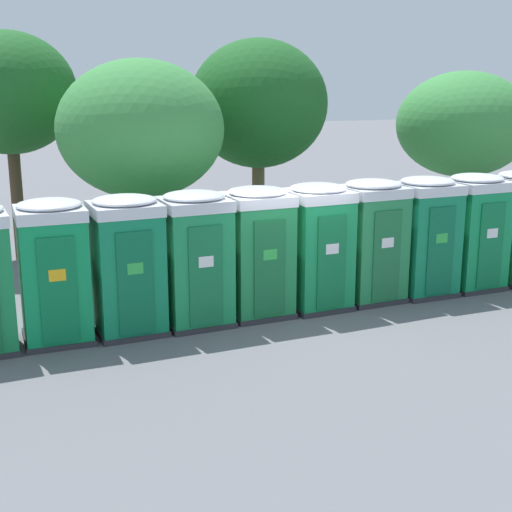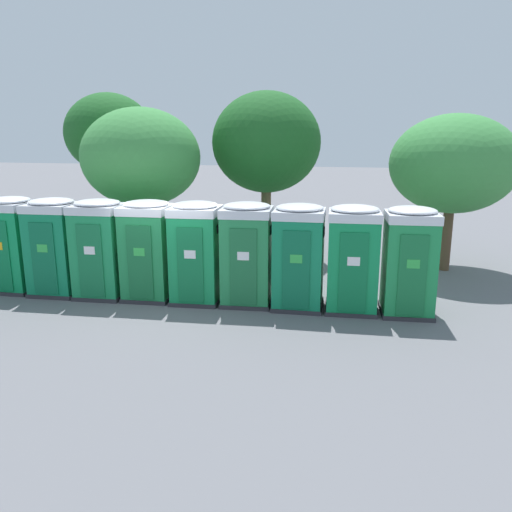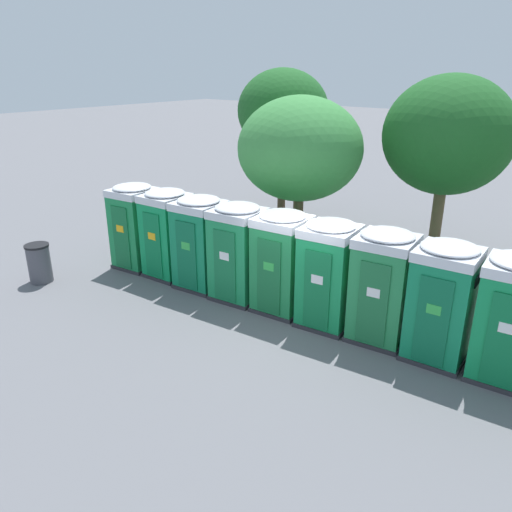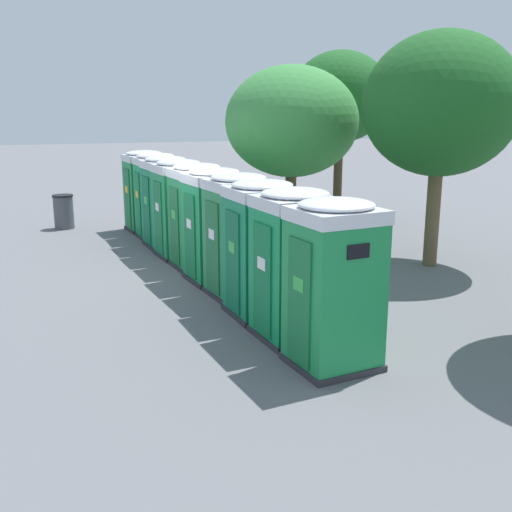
{
  "view_description": "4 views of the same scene",
  "coord_description": "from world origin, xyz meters",
  "px_view_note": "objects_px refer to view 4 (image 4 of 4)",
  "views": [
    {
      "loc": [
        -4.97,
        -12.65,
        4.53
      ],
      "look_at": [
        -0.68,
        0.03,
        1.19
      ],
      "focal_mm": 50.0,
      "sensor_mm": 36.0,
      "label": 1
    },
    {
      "loc": [
        4.92,
        -11.33,
        4.06
      ],
      "look_at": [
        2.14,
        0.2,
        1.23
      ],
      "focal_mm": 35.0,
      "sensor_mm": 36.0,
      "label": 2
    },
    {
      "loc": [
        5.81,
        -9.23,
        5.75
      ],
      "look_at": [
        -1.39,
        -0.01,
        1.26
      ],
      "focal_mm": 35.0,
      "sensor_mm": 36.0,
      "label": 3
    },
    {
      "loc": [
        13.2,
        -3.65,
        3.74
      ],
      "look_at": [
        2.84,
        0.25,
        1.05
      ],
      "focal_mm": 42.0,
      "sensor_mm": 36.0,
      "label": 4
    }
  ],
  "objects_px": {
    "portapotty_7": "(262,248)",
    "portapotty_8": "(294,264)",
    "portapotty_6": "(239,235)",
    "street_tree_1": "(440,105)",
    "portapotty_0": "(145,190)",
    "street_tree_3": "(340,97)",
    "portapotty_1": "(157,195)",
    "portapotty_3": "(179,208)",
    "portapotty_2": "(166,201)",
    "portapotty_5": "(214,225)",
    "portapotty_9": "(334,284)",
    "street_tree_2": "(292,122)",
    "portapotty_4": "(197,215)",
    "trash_can": "(64,212)"
  },
  "relations": [
    {
      "from": "trash_can",
      "to": "portapotty_6",
      "type": "bearing_deg",
      "value": 18.41
    },
    {
      "from": "portapotty_2",
      "to": "street_tree_2",
      "type": "relative_size",
      "value": 0.51
    },
    {
      "from": "portapotty_3",
      "to": "street_tree_1",
      "type": "height_order",
      "value": "street_tree_1"
    },
    {
      "from": "street_tree_1",
      "to": "portapotty_7",
      "type": "bearing_deg",
      "value": -69.49
    },
    {
      "from": "portapotty_4",
      "to": "portapotty_8",
      "type": "distance_m",
      "value": 5.11
    },
    {
      "from": "portapotty_1",
      "to": "portapotty_6",
      "type": "bearing_deg",
      "value": 3.51
    },
    {
      "from": "portapotty_3",
      "to": "portapotty_6",
      "type": "distance_m",
      "value": 3.83
    },
    {
      "from": "portapotty_3",
      "to": "portapotty_7",
      "type": "xyz_separation_m",
      "value": [
        5.1,
        0.32,
        0.0
      ]
    },
    {
      "from": "portapotty_0",
      "to": "trash_can",
      "type": "xyz_separation_m",
      "value": [
        -1.24,
        -2.45,
        -0.73
      ]
    },
    {
      "from": "portapotty_1",
      "to": "street_tree_3",
      "type": "relative_size",
      "value": 0.45
    },
    {
      "from": "portapotty_2",
      "to": "portapotty_5",
      "type": "bearing_deg",
      "value": 3.64
    },
    {
      "from": "portapotty_3",
      "to": "portapotty_8",
      "type": "relative_size",
      "value": 1.0
    },
    {
      "from": "portapotty_6",
      "to": "portapotty_7",
      "type": "distance_m",
      "value": 1.28
    },
    {
      "from": "portapotty_2",
      "to": "portapotty_3",
      "type": "relative_size",
      "value": 1.0
    },
    {
      "from": "portapotty_5",
      "to": "trash_can",
      "type": "relative_size",
      "value": 2.3
    },
    {
      "from": "portapotty_5",
      "to": "trash_can",
      "type": "height_order",
      "value": "portapotty_5"
    },
    {
      "from": "portapotty_9",
      "to": "portapotty_4",
      "type": "bearing_deg",
      "value": -177.02
    },
    {
      "from": "portapotty_9",
      "to": "street_tree_2",
      "type": "xyz_separation_m",
      "value": [
        -8.02,
        2.85,
        2.16
      ]
    },
    {
      "from": "portapotty_0",
      "to": "street_tree_3",
      "type": "distance_m",
      "value": 7.12
    },
    {
      "from": "portapotty_6",
      "to": "portapotty_3",
      "type": "bearing_deg",
      "value": -175.32
    },
    {
      "from": "portapotty_3",
      "to": "street_tree_2",
      "type": "xyz_separation_m",
      "value": [
        -0.37,
        3.32,
        2.16
      ]
    },
    {
      "from": "street_tree_3",
      "to": "portapotty_9",
      "type": "bearing_deg",
      "value": -28.42
    },
    {
      "from": "portapotty_1",
      "to": "street_tree_1",
      "type": "height_order",
      "value": "street_tree_1"
    },
    {
      "from": "portapotty_1",
      "to": "portapotty_8",
      "type": "xyz_separation_m",
      "value": [
        8.93,
        0.48,
        -0.0
      ]
    },
    {
      "from": "portapotty_1",
      "to": "portapotty_3",
      "type": "bearing_deg",
      "value": 1.76
    },
    {
      "from": "portapotty_5",
      "to": "street_tree_1",
      "type": "height_order",
      "value": "street_tree_1"
    },
    {
      "from": "portapotty_6",
      "to": "portapotty_7",
      "type": "relative_size",
      "value": 1.0
    },
    {
      "from": "portapotty_8",
      "to": "street_tree_1",
      "type": "distance_m",
      "value": 6.62
    },
    {
      "from": "portapotty_3",
      "to": "street_tree_2",
      "type": "height_order",
      "value": "street_tree_2"
    },
    {
      "from": "portapotty_7",
      "to": "portapotty_8",
      "type": "distance_m",
      "value": 1.28
    },
    {
      "from": "portapotty_7",
      "to": "portapotty_1",
      "type": "bearing_deg",
      "value": -176.99
    },
    {
      "from": "street_tree_3",
      "to": "street_tree_1",
      "type": "bearing_deg",
      "value": -6.49
    },
    {
      "from": "portapotty_1",
      "to": "portapotty_8",
      "type": "height_order",
      "value": "same"
    },
    {
      "from": "portapotty_8",
      "to": "street_tree_2",
      "type": "relative_size",
      "value": 0.51
    },
    {
      "from": "street_tree_2",
      "to": "street_tree_1",
      "type": "bearing_deg",
      "value": 32.55
    },
    {
      "from": "portapotty_9",
      "to": "street_tree_1",
      "type": "distance_m",
      "value": 7.28
    },
    {
      "from": "portapotty_9",
      "to": "street_tree_3",
      "type": "distance_m",
      "value": 12.53
    },
    {
      "from": "portapotty_1",
      "to": "portapotty_4",
      "type": "xyz_separation_m",
      "value": [
        3.83,
        0.21,
        -0.0
      ]
    },
    {
      "from": "portapotty_2",
      "to": "portapotty_5",
      "type": "height_order",
      "value": "same"
    },
    {
      "from": "portapotty_7",
      "to": "street_tree_2",
      "type": "height_order",
      "value": "street_tree_2"
    },
    {
      "from": "portapotty_2",
      "to": "street_tree_3",
      "type": "distance_m",
      "value": 7.18
    },
    {
      "from": "portapotty_1",
      "to": "portapotty_5",
      "type": "bearing_deg",
      "value": 2.87
    },
    {
      "from": "portapotty_3",
      "to": "portapotty_6",
      "type": "height_order",
      "value": "same"
    },
    {
      "from": "portapotty_2",
      "to": "portapotty_7",
      "type": "height_order",
      "value": "same"
    },
    {
      "from": "portapotty_2",
      "to": "portapotty_7",
      "type": "xyz_separation_m",
      "value": [
        6.38,
        0.39,
        0.0
      ]
    },
    {
      "from": "portapotty_5",
      "to": "portapotty_2",
      "type": "bearing_deg",
      "value": -176.36
    },
    {
      "from": "portapotty_9",
      "to": "trash_can",
      "type": "height_order",
      "value": "portapotty_9"
    },
    {
      "from": "street_tree_1",
      "to": "trash_can",
      "type": "height_order",
      "value": "street_tree_1"
    },
    {
      "from": "portapotty_3",
      "to": "portapotty_9",
      "type": "bearing_deg",
      "value": 3.47
    },
    {
      "from": "portapotty_6",
      "to": "portapotty_7",
      "type": "bearing_deg",
      "value": 0.49
    }
  ]
}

